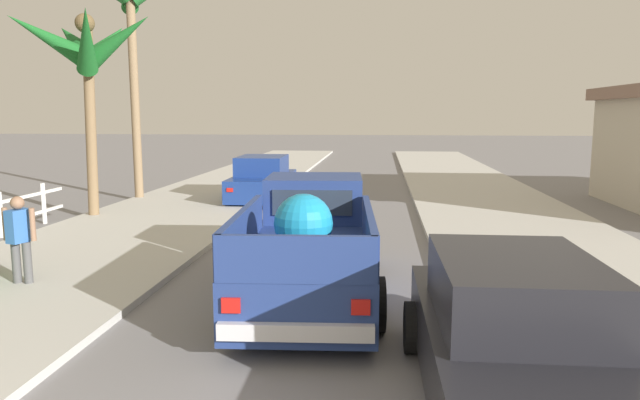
{
  "coord_description": "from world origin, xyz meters",
  "views": [
    {
      "loc": [
        1.28,
        -2.49,
        2.92
      ],
      "look_at": [
        0.07,
        8.99,
        1.2
      ],
      "focal_mm": 32.26,
      "sensor_mm": 36.0,
      "label": 1
    }
  ],
  "objects_px": {
    "car_left_mid": "(263,180)",
    "pickup_truck": "(310,246)",
    "pedestrian": "(20,236)",
    "palm_tree_left_fore": "(87,49)",
    "car_left_near": "(515,340)"
  },
  "relations": [
    {
      "from": "car_left_mid",
      "to": "pedestrian",
      "type": "xyz_separation_m",
      "value": [
        -1.99,
        -10.28,
        0.2
      ]
    },
    {
      "from": "pickup_truck",
      "to": "palm_tree_left_fore",
      "type": "distance_m",
      "value": 10.12
    },
    {
      "from": "pedestrian",
      "to": "pickup_truck",
      "type": "bearing_deg",
      "value": 3.06
    },
    {
      "from": "pickup_truck",
      "to": "car_left_near",
      "type": "height_order",
      "value": "pickup_truck"
    },
    {
      "from": "pickup_truck",
      "to": "car_left_mid",
      "type": "bearing_deg",
      "value": 105.85
    },
    {
      "from": "car_left_near",
      "to": "car_left_mid",
      "type": "xyz_separation_m",
      "value": [
        -5.31,
        13.46,
        0.0
      ]
    },
    {
      "from": "car_left_mid",
      "to": "pickup_truck",
      "type": "bearing_deg",
      "value": -74.15
    },
    {
      "from": "car_left_near",
      "to": "car_left_mid",
      "type": "distance_m",
      "value": 14.47
    },
    {
      "from": "car_left_near",
      "to": "pedestrian",
      "type": "relative_size",
      "value": 2.69
    },
    {
      "from": "palm_tree_left_fore",
      "to": "pedestrian",
      "type": "distance_m",
      "value": 7.84
    },
    {
      "from": "pickup_truck",
      "to": "palm_tree_left_fore",
      "type": "xyz_separation_m",
      "value": [
        -6.9,
        6.3,
        3.89
      ]
    },
    {
      "from": "pedestrian",
      "to": "car_left_near",
      "type": "bearing_deg",
      "value": -23.55
    },
    {
      "from": "pickup_truck",
      "to": "pedestrian",
      "type": "distance_m",
      "value": 4.84
    },
    {
      "from": "car_left_mid",
      "to": "palm_tree_left_fore",
      "type": "relative_size",
      "value": 0.75
    },
    {
      "from": "car_left_near",
      "to": "palm_tree_left_fore",
      "type": "xyz_separation_m",
      "value": [
        -9.37,
        9.74,
        3.98
      ]
    }
  ]
}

